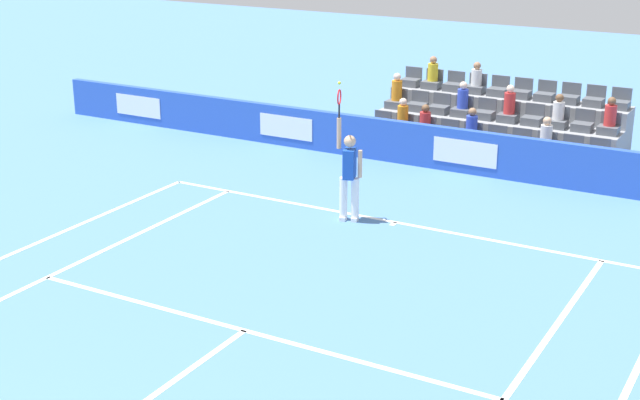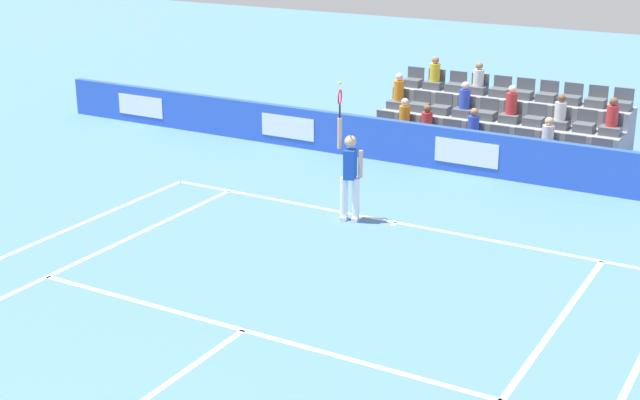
% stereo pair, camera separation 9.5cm
% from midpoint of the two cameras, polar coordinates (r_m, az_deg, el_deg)
% --- Properties ---
extents(line_baseline, '(10.97, 0.10, 0.01)m').
position_cam_midpoint_polar(line_baseline, '(18.64, 4.90, -1.39)').
color(line_baseline, white).
rests_on(line_baseline, ground).
extents(line_service, '(8.23, 0.10, 0.01)m').
position_cam_midpoint_polar(line_service, '(14.24, -4.59, -8.05)').
color(line_service, white).
rests_on(line_service, ground).
extents(line_singles_sideline_left, '(0.10, 11.89, 0.01)m').
position_cam_midpoint_polar(line_singles_sideline_left, '(16.43, -17.52, -5.11)').
color(line_singles_sideline_left, white).
rests_on(line_singles_sideline_left, ground).
extents(line_centre_mark, '(0.10, 0.20, 0.01)m').
position_cam_midpoint_polar(line_centre_mark, '(18.55, 4.77, -1.49)').
color(line_centre_mark, white).
rests_on(line_centre_mark, ground).
extents(sponsor_barrier, '(24.62, 0.22, 1.04)m').
position_cam_midpoint_polar(sponsor_barrier, '(21.94, 9.29, 2.97)').
color(sponsor_barrier, blue).
rests_on(sponsor_barrier, ground).
extents(tennis_player, '(0.54, 0.42, 2.85)m').
position_cam_midpoint_polar(tennis_player, '(18.41, 2.00, 1.65)').
color(tennis_player, white).
rests_on(tennis_player, ground).
extents(stadium_stand, '(6.20, 2.85, 2.13)m').
position_cam_midpoint_polar(stadium_stand, '(24.04, 11.23, 4.34)').
color(stadium_stand, gray).
rests_on(stadium_stand, ground).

